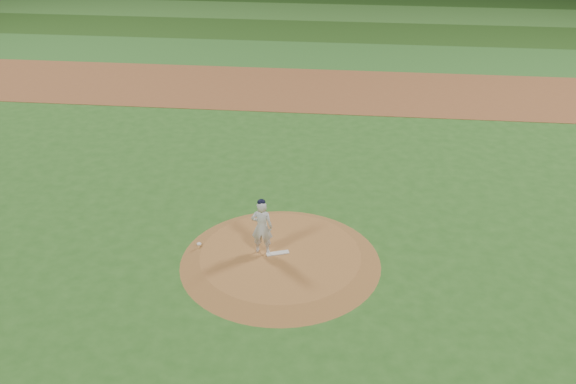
{
  "coord_description": "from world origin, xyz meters",
  "views": [
    {
      "loc": [
        1.73,
        -14.43,
        10.14
      ],
      "look_at": [
        0.0,
        2.0,
        1.1
      ],
      "focal_mm": 40.0,
      "sensor_mm": 36.0,
      "label": 1
    }
  ],
  "objects": [
    {
      "name": "rosin_bag",
      "position": [
        -2.31,
        0.21,
        0.29
      ],
      "size": [
        0.14,
        0.14,
        0.07
      ],
      "primitive_type": "ellipsoid",
      "color": "white",
      "rests_on": "pitchers_mound"
    },
    {
      "name": "outfield_stripe_2",
      "position": [
        0.0,
        29.5,
        0.01
      ],
      "size": [
        70.0,
        5.0,
        0.02
      ],
      "primitive_type": "cube",
      "color": "#376E28",
      "rests_on": "ground"
    },
    {
      "name": "pitchers_mound",
      "position": [
        0.0,
        0.0,
        0.12
      ],
      "size": [
        5.5,
        5.5,
        0.25
      ],
      "primitive_type": "cone",
      "color": "#9F6531",
      "rests_on": "ground"
    },
    {
      "name": "outfield_stripe_0",
      "position": [
        0.0,
        19.5,
        0.01
      ],
      "size": [
        70.0,
        5.0,
        0.02
      ],
      "primitive_type": "cube",
      "color": "#2F6926",
      "rests_on": "ground"
    },
    {
      "name": "pitching_rubber",
      "position": [
        -0.08,
        0.02,
        0.27
      ],
      "size": [
        0.64,
        0.36,
        0.03
      ],
      "primitive_type": "cube",
      "rotation": [
        0.0,
        0.0,
        0.35
      ],
      "color": "white",
      "rests_on": "pitchers_mound"
    },
    {
      "name": "infield_dirt_band",
      "position": [
        0.0,
        14.0,
        0.01
      ],
      "size": [
        70.0,
        6.0,
        0.02
      ],
      "primitive_type": "cube",
      "color": "brown",
      "rests_on": "ground"
    },
    {
      "name": "ground",
      "position": [
        0.0,
        0.0,
        0.0
      ],
      "size": [
        120.0,
        120.0,
        0.0
      ],
      "primitive_type": "plane",
      "color": "#2C601F",
      "rests_on": "ground"
    },
    {
      "name": "pitcher_on_mound",
      "position": [
        -0.5,
        0.06,
        1.06
      ],
      "size": [
        0.6,
        0.41,
        1.65
      ],
      "color": "silver",
      "rests_on": "pitchers_mound"
    },
    {
      "name": "outfield_stripe_1",
      "position": [
        0.0,
        24.5,
        0.01
      ],
      "size": [
        70.0,
        5.0,
        0.02
      ],
      "primitive_type": "cube",
      "color": "#234817",
      "rests_on": "ground"
    }
  ]
}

